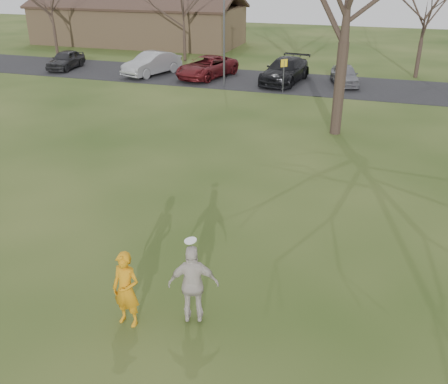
% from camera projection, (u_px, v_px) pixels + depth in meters
% --- Properties ---
extents(ground, '(120.00, 120.00, 0.00)m').
position_uv_depth(ground, '(169.00, 324.00, 11.06)').
color(ground, '#1E380F').
rests_on(ground, ground).
extents(parking_strip, '(62.00, 6.50, 0.04)m').
position_uv_depth(parking_strip, '(321.00, 85.00, 32.59)').
color(parking_strip, black).
rests_on(parking_strip, ground).
extents(player_defender, '(0.70, 0.50, 1.81)m').
position_uv_depth(player_defender, '(126.00, 289.00, 10.72)').
color(player_defender, orange).
rests_on(player_defender, ground).
extents(car_0, '(2.03, 4.11, 1.35)m').
position_uv_depth(car_0, '(66.00, 60.00, 37.17)').
color(car_0, '#27272A').
rests_on(car_0, parking_strip).
extents(car_1, '(3.05, 5.05, 1.57)m').
position_uv_depth(car_1, '(152.00, 64.00, 35.16)').
color(car_1, '#929397').
rests_on(car_1, parking_strip).
extents(car_2, '(3.66, 5.66, 1.45)m').
position_uv_depth(car_2, '(207.00, 67.00, 34.32)').
color(car_2, maroon).
rests_on(car_2, parking_strip).
extents(car_3, '(2.88, 5.68, 1.58)m').
position_uv_depth(car_3, '(285.00, 70.00, 32.87)').
color(car_3, black).
rests_on(car_3, parking_strip).
extents(car_4, '(2.41, 4.05, 1.29)m').
position_uv_depth(car_4, '(345.00, 75.00, 32.26)').
color(car_4, slate).
rests_on(car_4, parking_strip).
extents(catching_play, '(1.20, 0.78, 2.00)m').
position_uv_depth(catching_play, '(193.00, 284.00, 10.69)').
color(catching_play, beige).
rests_on(catching_play, ground).
extents(building, '(20.60, 8.50, 5.14)m').
position_uv_depth(building, '(138.00, 23.00, 48.57)').
color(building, '#8C6D4C').
rests_on(building, ground).
extents(lamp_post, '(0.34, 0.34, 6.27)m').
position_uv_depth(lamp_post, '(224.00, 23.00, 30.44)').
color(lamp_post, '#47474C').
rests_on(lamp_post, ground).
extents(sign_yellow, '(0.35, 0.35, 2.08)m').
position_uv_depth(sign_yellow, '(284.00, 70.00, 29.96)').
color(sign_yellow, '#47474C').
rests_on(sign_yellow, ground).
extents(small_tree_row, '(55.00, 5.90, 8.50)m').
position_uv_depth(small_tree_row, '(400.00, 18.00, 34.08)').
color(small_tree_row, '#352821').
rests_on(small_tree_row, ground).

